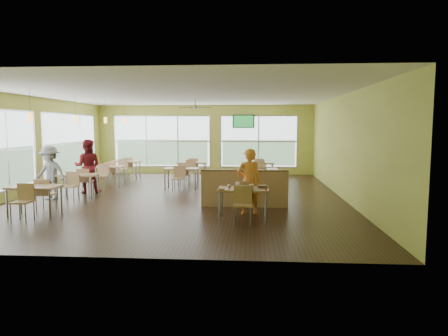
{
  "coord_description": "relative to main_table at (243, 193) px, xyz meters",
  "views": [
    {
      "loc": [
        2.2,
        -12.45,
        2.23
      ],
      "look_at": [
        1.37,
        -0.62,
        0.98
      ],
      "focal_mm": 32.0,
      "sensor_mm": 36.0,
      "label": 1
    }
  ],
  "objects": [
    {
      "name": "cup_yellow",
      "position": [
        -0.13,
        -0.06,
        0.19
      ],
      "size": [
        0.1,
        0.1,
        0.37
      ],
      "color": "white",
      "rests_on": "main_table"
    },
    {
      "name": "food_basket",
      "position": [
        0.46,
        0.12,
        0.15
      ],
      "size": [
        0.27,
        0.27,
        0.06
      ],
      "color": "black",
      "rests_on": "main_table"
    },
    {
      "name": "pendant_lights",
      "position": [
        -5.2,
        3.68,
        1.82
      ],
      "size": [
        0.11,
        7.31,
        0.86
      ],
      "color": "#2D2119",
      "rests_on": "ceiling"
    },
    {
      "name": "ketchup_cup",
      "position": [
        0.53,
        -0.21,
        0.13
      ],
      "size": [
        0.07,
        0.07,
        0.03
      ],
      "primitive_type": "cylinder",
      "color": "#A01711",
      "rests_on": "main_table"
    },
    {
      "name": "cup_red_near",
      "position": [
        0.18,
        -0.07,
        0.18
      ],
      "size": [
        0.08,
        0.08,
        0.3
      ],
      "color": "white",
      "rests_on": "main_table"
    },
    {
      "name": "wrapper_left",
      "position": [
        -0.51,
        -0.3,
        0.14
      ],
      "size": [
        0.2,
        0.19,
        0.04
      ],
      "primitive_type": "ellipsoid",
      "rotation": [
        0.0,
        0.0,
        -0.31
      ],
      "color": "#AD7F54",
      "rests_on": "main_table"
    },
    {
      "name": "wrapper_right",
      "position": [
        0.19,
        -0.28,
        0.14
      ],
      "size": [
        0.18,
        0.17,
        0.04
      ],
      "primitive_type": "ellipsoid",
      "rotation": [
        0.0,
        0.0,
        0.22
      ],
      "color": "#AD7F54",
      "rests_on": "main_table"
    },
    {
      "name": "main_table",
      "position": [
        0.0,
        0.0,
        0.0
      ],
      "size": [
        1.22,
        1.52,
        0.87
      ],
      "color": "tan",
      "rests_on": "floor"
    },
    {
      "name": "window_bays",
      "position": [
        -4.65,
        6.08,
        0.85
      ],
      "size": [
        9.24,
        10.24,
        2.38
      ],
      "color": "white",
      "rests_on": "room"
    },
    {
      "name": "ceiling_fan",
      "position": [
        -2.0,
        6.0,
        2.32
      ],
      "size": [
        1.25,
        1.25,
        0.29
      ],
      "color": "#2D2119",
      "rests_on": "ceiling"
    },
    {
      "name": "dining_tables",
      "position": [
        -3.05,
        4.71,
        -0.0
      ],
      "size": [
        6.92,
        8.72,
        0.87
      ],
      "color": "tan",
      "rests_on": "floor"
    },
    {
      "name": "room",
      "position": [
        -2.0,
        3.0,
        0.97
      ],
      "size": [
        12.0,
        12.04,
        3.2
      ],
      "color": "black",
      "rests_on": "ground"
    },
    {
      "name": "wrapper_mid",
      "position": [
        -0.07,
        0.09,
        0.15
      ],
      "size": [
        0.28,
        0.27,
        0.06
      ],
      "primitive_type": "ellipsoid",
      "rotation": [
        0.0,
        0.0,
        -0.36
      ],
      "color": "#AD7F54",
      "rests_on": "main_table"
    },
    {
      "name": "man_plaid",
      "position": [
        0.13,
        0.56,
        0.21
      ],
      "size": [
        0.69,
        0.53,
        1.68
      ],
      "primitive_type": "imported",
      "rotation": [
        0.0,
        0.0,
        3.37
      ],
      "color": "#FE511C",
      "rests_on": "floor"
    },
    {
      "name": "patron_maroon",
      "position": [
        -5.28,
        3.44,
        0.26
      ],
      "size": [
        0.98,
        0.83,
        1.79
      ],
      "primitive_type": "imported",
      "rotation": [
        0.0,
        0.0,
        3.33
      ],
      "color": "maroon",
      "rests_on": "floor"
    },
    {
      "name": "half_wall_divider",
      "position": [
        0.0,
        1.45,
        -0.11
      ],
      "size": [
        2.4,
        0.14,
        1.04
      ],
      "color": "tan",
      "rests_on": "floor"
    },
    {
      "name": "tv_backwall",
      "position": [
        -0.2,
        8.9,
        1.82
      ],
      "size": [
        1.0,
        0.07,
        0.6
      ],
      "color": "black",
      "rests_on": "wall_back"
    },
    {
      "name": "patron_grey",
      "position": [
        -5.92,
        2.18,
        0.19
      ],
      "size": [
        1.17,
        0.83,
        1.64
      ],
      "primitive_type": "imported",
      "rotation": [
        0.0,
        0.0,
        -0.22
      ],
      "color": "slate",
      "rests_on": "floor"
    },
    {
      "name": "cup_blue",
      "position": [
        -0.33,
        -0.15,
        0.18
      ],
      "size": [
        0.08,
        0.08,
        0.3
      ],
      "color": "white",
      "rests_on": "main_table"
    },
    {
      "name": "cup_red_far",
      "position": [
        0.21,
        -0.05,
        0.18
      ],
      "size": [
        0.09,
        0.09,
        0.31
      ],
      "color": "white",
      "rests_on": "main_table"
    }
  ]
}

